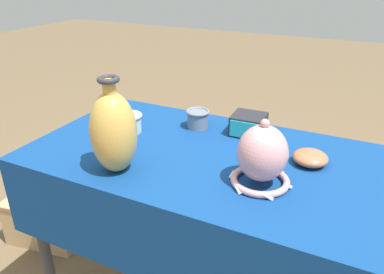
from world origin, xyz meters
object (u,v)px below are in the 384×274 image
Objects in this scene: mosaic_tile_box at (248,124)px; bowl_shallow_terracotta at (310,158)px; cup_wide_slate at (198,118)px; wooden_crate at (50,214)px; cup_wide_celadon at (129,122)px; vase_tall_bulbous at (113,132)px; vase_dome_bell at (262,157)px.

mosaic_tile_box is 1.13× the size of bowl_shallow_terracotta.
mosaic_tile_box reaches higher than bowl_shallow_terracotta.
mosaic_tile_box is at bearing 9.32° from cup_wide_slate.
cup_wide_celadon is at bearing -12.96° from wooden_crate.
vase_tall_bulbous is 0.46m from cup_wide_slate.
vase_tall_bulbous is 3.23× the size of cup_wide_slate.
mosaic_tile_box is at bearing 151.05° from bowl_shallow_terracotta.
vase_dome_bell is at bearing -121.28° from bowl_shallow_terracotta.
vase_dome_bell is 1.44m from wooden_crate.
vase_tall_bulbous is 1.45× the size of vase_dome_bell.
bowl_shallow_terracotta is 0.50m from cup_wide_slate.
vase_dome_bell reaches higher than bowl_shallow_terracotta.
cup_wide_slate is (-0.36, 0.31, -0.05)m from vase_dome_bell.
wooden_crate is (-0.85, -0.12, -0.69)m from cup_wide_slate.
cup_wide_slate is 1.10m from wooden_crate.
vase_dome_bell is at bearing 15.87° from vase_tall_bulbous.
wooden_crate is at bearing 157.44° from vase_tall_bulbous.
cup_wide_slate is (-0.48, 0.12, 0.02)m from bowl_shallow_terracotta.
vase_tall_bulbous reaches higher than bowl_shallow_terracotta.
vase_tall_bulbous is 0.67m from bowl_shallow_terracotta.
bowl_shallow_terracotta is 0.72m from cup_wide_celadon.
vase_dome_bell is 0.38m from mosaic_tile_box.
vase_dome_bell is at bearing -40.63° from cup_wide_slate.
wooden_crate is at bearing 176.54° from cup_wide_celadon.
vase_dome_bell is 0.24m from bowl_shallow_terracotta.
vase_dome_bell is 2.04× the size of cup_wide_celadon.
vase_tall_bulbous is 0.48m from vase_dome_bell.
cup_wide_slate reaches higher than bowl_shallow_terracotta.
cup_wide_slate is at bearing 34.96° from cup_wide_celadon.
bowl_shallow_terracotta is at bearing -9.16° from wooden_crate.
cup_wide_slate is at bearing 78.28° from vase_tall_bulbous.
bowl_shallow_terracotta is at bearing 58.72° from vase_dome_bell.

